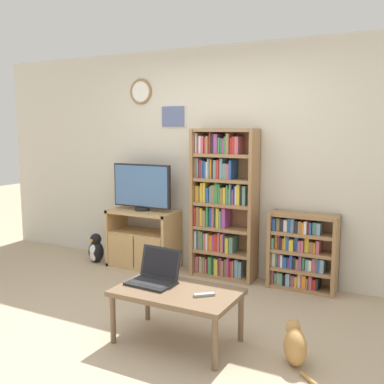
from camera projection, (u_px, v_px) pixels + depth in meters
ground_plane at (134, 331)px, 3.75m from camera, size 18.00×18.00×0.00m
wall_back at (222, 161)px, 5.16m from camera, size 6.55×0.09×2.60m
tv_stand at (143, 239)px, 5.46m from camera, size 0.84×0.44×0.70m
television at (142, 187)px, 5.38m from camera, size 0.78×0.18×0.56m
bookshelf_tall at (222, 205)px, 5.04m from camera, size 0.73×0.28×1.68m
bookshelf_short at (301, 252)px, 4.69m from camera, size 0.70×0.26×0.81m
coffee_table at (177, 295)px, 3.51m from camera, size 0.96×0.58×0.43m
laptop at (155, 274)px, 3.67m from camera, size 0.39×0.32×0.28m
remote_near_laptop at (204, 295)px, 3.38m from camera, size 0.15×0.14×0.02m
cat at (295, 345)px, 3.22m from camera, size 0.35×0.40×0.31m
penguin_figurine at (96, 249)px, 5.66m from camera, size 0.20×0.18×0.37m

